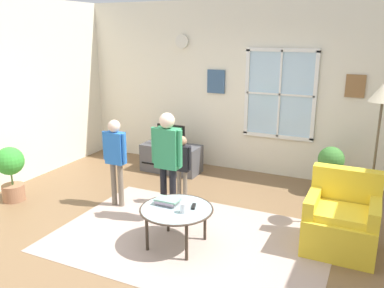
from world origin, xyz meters
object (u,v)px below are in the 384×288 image
Objects in this scene: remote_near_books at (194,206)px; potted_plant_corner at (11,169)px; armchair at (341,221)px; coffee_table at (176,210)px; person_blue_shirt at (115,153)px; television at (171,134)px; floor_lamp at (381,108)px; person_green_shirt at (168,155)px; person_black_shirt at (182,162)px; cup at (184,208)px; potted_plant_by_window at (331,164)px; tv_stand at (171,158)px; book_stack at (167,201)px.

potted_plant_corner is (-2.89, 0.02, 0.00)m from remote_near_books.
armchair reaches higher than coffee_table.
person_blue_shirt is 1.54× the size of potted_plant_corner.
television is 3.64× the size of remote_near_books.
person_green_shirt is at bearing -158.92° from floor_lamp.
television reaches higher than remote_near_books.
floor_lamp reaches higher than person_black_shirt.
floor_lamp reaches higher than cup.
television reaches higher than cup.
floor_lamp is at bearing 21.08° from person_green_shirt.
potted_plant_by_window is 1.51m from floor_lamp.
armchair is 2.17m from person_green_shirt.
television is 2.63m from potted_plant_by_window.
person_green_shirt reaches higher than remote_near_books.
remote_near_books is (1.41, -2.11, 0.23)m from tv_stand.
armchair is 8.05× the size of cup.
potted_plant_corner reaches higher than remote_near_books.
remote_near_books is at bearing -0.35° from potted_plant_corner.
coffee_table is at bearing -60.55° from television.
armchair is 0.48× the size of floor_lamp.
book_stack is 0.38× the size of potted_plant_by_window.
remote_near_books is at bearing 76.55° from cup.
potted_plant_by_window is (1.76, 1.82, -0.42)m from person_green_shirt.
potted_plant_by_window is (2.62, 0.13, -0.20)m from television.
potted_plant_by_window reaches higher than book_stack.
potted_plant_corner is (-2.33, -0.40, -0.42)m from person_green_shirt.
coffee_table is 1.05× the size of potted_plant_corner.
armchair is 0.61× the size of person_green_shirt.
floor_lamp is (4.68, 1.30, 1.04)m from potted_plant_corner.
cup is at bearing -153.13° from armchair.
potted_plant_by_window is at bearing 28.47° from potted_plant_corner.
book_stack reaches higher than tv_stand.
person_black_shirt is 2.59m from floor_lamp.
potted_plant_by_window is (2.62, 1.73, -0.31)m from person_blue_shirt.
person_green_shirt reaches higher than cup.
coffee_table is 1.44m from person_blue_shirt.
potted_plant_corner reaches higher than book_stack.
book_stack reaches higher than remote_near_books.
potted_plant_corner is at bearing 177.37° from coffee_table.
cup is 1.56m from person_blue_shirt.
tv_stand is 1.39× the size of potted_plant_by_window.
potted_plant_corner is (-2.85, 0.19, -0.04)m from cup.
person_black_shirt reaches higher than coffee_table.
floor_lamp is at bearing 69.47° from armchair.
television is 0.70× the size of potted_plant_by_window.
television is 2.54m from remote_near_books.
person_blue_shirt reaches higher than television.
person_black_shirt is (-0.31, 0.99, 0.13)m from book_stack.
person_blue_shirt is at bearing 173.68° from person_green_shirt.
cup is 0.11× the size of person_black_shirt.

